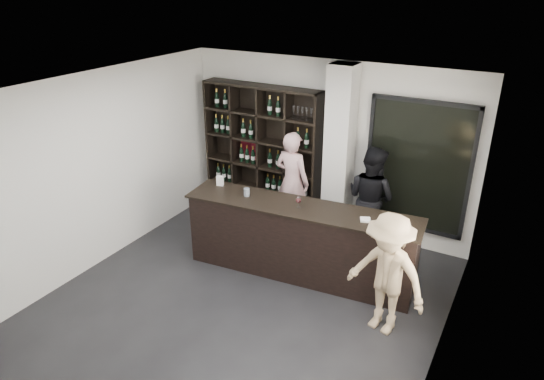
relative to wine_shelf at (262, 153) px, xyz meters
The scene contains 12 objects.
floor 3.06m from the wine_shelf, 65.85° to the right, with size 5.00×5.50×0.01m, color black.
wine_shelf is the anchor object (origin of this frame).
structural_column 1.52m from the wine_shelf, ahead, with size 0.40×0.40×2.90m, color silver.
glass_panel 2.71m from the wine_shelf, ahead, with size 1.60×0.08×2.10m.
tasting_counter 2.19m from the wine_shelf, 44.32° to the right, with size 3.40×0.70×1.12m.
taster_pink 0.84m from the wine_shelf, 17.87° to the right, with size 0.64×0.42×1.76m, color beige.
taster_black 2.13m from the wine_shelf, ahead, with size 0.83×0.65×1.72m, color black.
customer 3.61m from the wine_shelf, 34.67° to the right, with size 1.04×0.60×1.60m, color tan.
wine_glass 2.12m from the wine_shelf, 45.50° to the right, with size 0.08×0.08×0.19m, color white, non-canonical shape.
spit_cup 1.67m from the wine_shelf, 67.08° to the right, with size 0.09×0.09×0.12m, color silver.
napkin_stack 2.82m from the wine_shelf, 30.24° to the right, with size 0.13×0.13×0.02m, color white.
card_stand 1.41m from the wine_shelf, 86.54° to the right, with size 0.10×0.05×0.16m, color white.
Camera 1 is at (3.00, -4.43, 4.12)m, focal length 32.00 mm.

